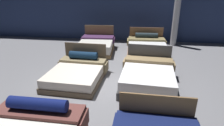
{
  "coord_description": "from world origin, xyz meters",
  "views": [
    {
      "loc": [
        0.71,
        -4.91,
        2.64
      ],
      "look_at": [
        -0.07,
        0.56,
        0.47
      ],
      "focal_mm": 30.39,
      "sensor_mm": 36.0,
      "label": 1
    }
  ],
  "objects_px": {
    "bed_3": "(148,76)",
    "bed_5": "(147,48)",
    "support_pillar": "(177,9)",
    "bed_2": "(78,73)",
    "bed_4": "(96,45)"
  },
  "relations": [
    {
      "from": "bed_3",
      "to": "bed_4",
      "type": "xyz_separation_m",
      "value": [
        -2.17,
        2.97,
        -0.0
      ]
    },
    {
      "from": "bed_2",
      "to": "bed_3",
      "type": "xyz_separation_m",
      "value": [
        2.13,
        -0.07,
        0.04
      ]
    },
    {
      "from": "bed_5",
      "to": "support_pillar",
      "type": "height_order",
      "value": "support_pillar"
    },
    {
      "from": "bed_3",
      "to": "support_pillar",
      "type": "relative_size",
      "value": 0.58
    },
    {
      "from": "bed_5",
      "to": "support_pillar",
      "type": "distance_m",
      "value": 2.55
    },
    {
      "from": "bed_4",
      "to": "support_pillar",
      "type": "height_order",
      "value": "support_pillar"
    },
    {
      "from": "bed_3",
      "to": "bed_4",
      "type": "relative_size",
      "value": 0.99
    },
    {
      "from": "bed_2",
      "to": "bed_4",
      "type": "relative_size",
      "value": 0.97
    },
    {
      "from": "bed_4",
      "to": "bed_5",
      "type": "bearing_deg",
      "value": -3.69
    },
    {
      "from": "support_pillar",
      "to": "bed_5",
      "type": "bearing_deg",
      "value": -130.53
    },
    {
      "from": "support_pillar",
      "to": "bed_3",
      "type": "bearing_deg",
      "value": -107.36
    },
    {
      "from": "bed_3",
      "to": "bed_5",
      "type": "relative_size",
      "value": 0.94
    },
    {
      "from": "bed_4",
      "to": "bed_2",
      "type": "bearing_deg",
      "value": -92.29
    },
    {
      "from": "bed_5",
      "to": "support_pillar",
      "type": "relative_size",
      "value": 0.61
    },
    {
      "from": "support_pillar",
      "to": "bed_2",
      "type": "bearing_deg",
      "value": -128.49
    }
  ]
}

